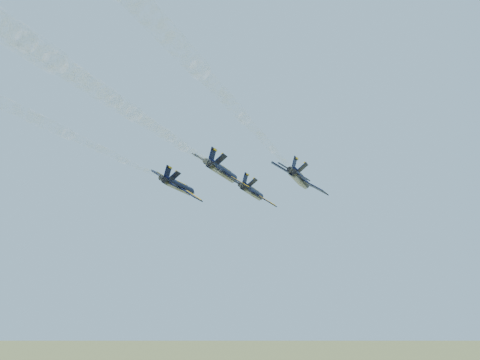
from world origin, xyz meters
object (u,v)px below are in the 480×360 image
(jet_lead, at_px, (252,192))
(jet_left, at_px, (179,186))
(jet_right, at_px, (300,179))
(jet_slot, at_px, (223,172))

(jet_lead, xyz_separation_m, jet_left, (-12.70, -10.55, 0.00))
(jet_right, height_order, jet_slot, same)
(jet_left, height_order, jet_right, same)
(jet_left, height_order, jet_slot, same)
(jet_left, xyz_separation_m, jet_slot, (12.92, -8.94, 0.00))
(jet_slot, bearing_deg, jet_lead, 88.77)
(jet_left, distance_m, jet_right, 25.25)
(jet_lead, relative_size, jet_left, 1.00)
(jet_lead, relative_size, jet_right, 1.00)
(jet_lead, distance_m, jet_slot, 19.50)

